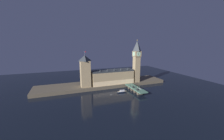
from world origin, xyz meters
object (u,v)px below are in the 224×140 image
at_px(clock_tower, 137,60).
at_px(pedestrian_mid_walk, 139,87).
at_px(car_northbound_lead, 133,87).
at_px(pedestrian_far_rail, 129,86).
at_px(street_lamp_near, 137,89).
at_px(pedestrian_near_rail, 138,91).
at_px(car_northbound_trail, 137,89).
at_px(street_lamp_mid, 139,85).
at_px(car_southbound_lead, 140,89).
at_px(victoria_tower, 85,71).
at_px(boat_upstream, 122,92).

bearing_deg(clock_tower, pedestrian_mid_walk, -112.42).
height_order(car_northbound_lead, pedestrian_far_rail, pedestrian_far_rail).
bearing_deg(street_lamp_near, pedestrian_mid_walk, 52.03).
xyz_separation_m(pedestrian_near_rail, street_lamp_near, (-0.40, 0.14, 2.86)).
bearing_deg(pedestrian_far_rail, car_northbound_trail, -81.77).
bearing_deg(pedestrian_near_rail, street_lamp_mid, 51.87).
relative_size(car_northbound_lead, street_lamp_mid, 0.66).
height_order(car_northbound_trail, car_southbound_lead, car_northbound_trail).
height_order(car_northbound_trail, street_lamp_near, street_lamp_near).
bearing_deg(pedestrian_far_rail, pedestrian_near_rail, -90.00).
bearing_deg(pedestrian_mid_walk, street_lamp_near, -127.97).
bearing_deg(clock_tower, street_lamp_near, -118.01).
xyz_separation_m(pedestrian_far_rail, street_lamp_near, (-0.40, -24.34, 2.93)).
relative_size(clock_tower, pedestrian_mid_walk, 40.37).
bearing_deg(street_lamp_mid, clock_tower, 68.35).
distance_m(car_northbound_lead, pedestrian_far_rail, 7.75).
xyz_separation_m(pedestrian_mid_walk, street_lamp_near, (-11.66, -14.95, 2.85)).
xyz_separation_m(car_southbound_lead, street_lamp_near, (-8.85, -6.55, 3.17)).
xyz_separation_m(pedestrian_far_rail, street_lamp_mid, (11.66, -9.62, 3.42)).
bearing_deg(victoria_tower, boat_upstream, -33.44).
bearing_deg(car_northbound_lead, car_southbound_lead, -61.96).
height_order(car_northbound_trail, pedestrian_near_rail, pedestrian_near_rail).
relative_size(pedestrian_far_rail, boat_upstream, 0.11).
bearing_deg(pedestrian_far_rail, car_northbound_lead, -68.68).
xyz_separation_m(pedestrian_mid_walk, street_lamp_mid, (0.40, -0.23, 3.33)).
xyz_separation_m(pedestrian_near_rail, pedestrian_far_rail, (0.00, 24.48, -0.08)).
height_order(clock_tower, victoria_tower, clock_tower).
distance_m(car_northbound_lead, car_northbound_trail, 12.25).
xyz_separation_m(car_northbound_lead, street_lamp_near, (-3.22, -17.12, 3.13)).
bearing_deg(street_lamp_near, pedestrian_far_rail, 89.06).
height_order(clock_tower, car_southbound_lead, clock_tower).
xyz_separation_m(car_northbound_trail, street_lamp_near, (-3.22, -4.87, 3.06)).
height_order(victoria_tower, pedestrian_far_rail, victoria_tower).
height_order(car_northbound_trail, pedestrian_far_rail, pedestrian_far_rail).
bearing_deg(street_lamp_near, clock_tower, 61.99).
height_order(clock_tower, car_northbound_trail, clock_tower).
xyz_separation_m(car_northbound_lead, pedestrian_far_rail, (-2.82, 7.21, 0.19)).
bearing_deg(street_lamp_mid, car_northbound_trail, -131.94).
height_order(pedestrian_mid_walk, street_lamp_mid, street_lamp_mid).
distance_m(street_lamp_mid, boat_upstream, 29.16).
bearing_deg(pedestrian_near_rail, car_northbound_trail, 60.68).
distance_m(pedestrian_mid_walk, street_lamp_near, 19.17).
bearing_deg(pedestrian_mid_walk, pedestrian_far_rail, 140.18).
xyz_separation_m(pedestrian_mid_walk, boat_upstream, (-27.44, 1.70, -5.16)).
relative_size(clock_tower, pedestrian_near_rail, 40.70).
bearing_deg(street_lamp_near, street_lamp_mid, 50.67).
bearing_deg(pedestrian_mid_walk, pedestrian_near_rail, -126.75).
xyz_separation_m(victoria_tower, pedestrian_near_rail, (64.35, -48.59, -23.34)).
relative_size(car_northbound_trail, car_southbound_lead, 1.05).
bearing_deg(car_northbound_lead, pedestrian_mid_walk, -14.46).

